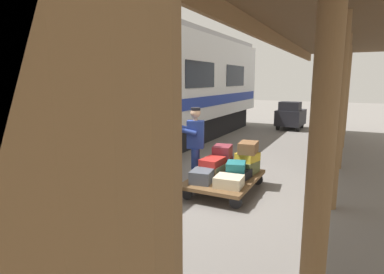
# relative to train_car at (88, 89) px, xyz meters

# --- Properties ---
(ground_plane) EXTENTS (60.00, 60.00, 0.00)m
(ground_plane) POSITION_rel_train_car_xyz_m (-3.35, -0.00, -2.06)
(ground_plane) COLOR slate
(platform_canopy) EXTENTS (3.20, 18.29, 3.56)m
(platform_canopy) POSITION_rel_train_car_xyz_m (-5.63, 0.00, 1.19)
(platform_canopy) COLOR brown
(platform_canopy) RESTS_ON ground_plane
(train_car) EXTENTS (3.02, 19.68, 4.00)m
(train_car) POSITION_rel_train_car_xyz_m (0.00, 0.00, 0.00)
(train_car) COLOR silver
(train_car) RESTS_ON ground_plane
(luggage_cart) EXTENTS (1.24, 1.85, 0.31)m
(luggage_cart) POSITION_rel_train_car_xyz_m (-3.70, 0.07, -1.80)
(luggage_cart) COLOR brown
(luggage_cart) RESTS_ON ground_plane
(suitcase_slate_roller) EXTENTS (0.46, 0.52, 0.24)m
(suitcase_slate_roller) POSITION_rel_train_car_xyz_m (-3.42, 0.58, -1.63)
(suitcase_slate_roller) COLOR #4C515B
(suitcase_slate_roller) RESTS_ON luggage_cart
(suitcase_olive_duffel) EXTENTS (0.53, 0.59, 0.26)m
(suitcase_olive_duffel) POSITION_rel_train_car_xyz_m (-3.98, -0.43, -1.62)
(suitcase_olive_duffel) COLOR brown
(suitcase_olive_duffel) RESTS_ON luggage_cart
(suitcase_cream_canvas) EXTENTS (0.54, 0.48, 0.20)m
(suitcase_cream_canvas) POSITION_rel_train_car_xyz_m (-3.98, 0.58, -1.65)
(suitcase_cream_canvas) COLOR beige
(suitcase_cream_canvas) RESTS_ON luggage_cart
(suitcase_tan_vintage) EXTENTS (0.45, 0.57, 0.23)m
(suitcase_tan_vintage) POSITION_rel_train_car_xyz_m (-3.42, 0.07, -1.64)
(suitcase_tan_vintage) COLOR tan
(suitcase_tan_vintage) RESTS_ON luggage_cart
(suitcase_maroon_trunk) EXTENTS (0.39, 0.49, 0.28)m
(suitcase_maroon_trunk) POSITION_rel_train_car_xyz_m (-3.42, -0.43, -1.61)
(suitcase_maroon_trunk) COLOR maroon
(suitcase_maroon_trunk) RESTS_ON luggage_cart
(suitcase_black_hardshell) EXTENTS (0.45, 0.64, 0.17)m
(suitcase_black_hardshell) POSITION_rel_train_car_xyz_m (-3.98, 0.07, -1.67)
(suitcase_black_hardshell) COLOR black
(suitcase_black_hardshell) RESTS_ON luggage_cart
(suitcase_red_plastic) EXTENTS (0.41, 0.58, 0.15)m
(suitcase_red_plastic) POSITION_rel_train_car_xyz_m (-3.43, 0.09, -1.45)
(suitcase_red_plastic) COLOR #AD231E
(suitcase_red_plastic) RESTS_ON suitcase_tan_vintage
(suitcase_yellow_case) EXTENTS (0.49, 0.51, 0.18)m
(suitcase_yellow_case) POSITION_rel_train_car_xyz_m (-4.01, -0.45, -1.40)
(suitcase_yellow_case) COLOR gold
(suitcase_yellow_case) RESTS_ON suitcase_olive_duffel
(suitcase_burgundy_valise) EXTENTS (0.44, 0.54, 0.26)m
(suitcase_burgundy_valise) POSITION_rel_train_car_xyz_m (-3.43, -0.46, -1.34)
(suitcase_burgundy_valise) COLOR maroon
(suitcase_burgundy_valise) RESTS_ON suitcase_maroon_trunk
(suitcase_teal_softside) EXTENTS (0.45, 0.51, 0.18)m
(suitcase_teal_softside) POSITION_rel_train_car_xyz_m (-3.94, 0.10, -1.49)
(suitcase_teal_softside) COLOR #1E666B
(suitcase_teal_softside) RESTS_ON suitcase_black_hardshell
(suitcase_brown_leather) EXTENTS (0.41, 0.55, 0.23)m
(suitcase_brown_leather) POSITION_rel_train_car_xyz_m (-4.02, -0.45, -1.20)
(suitcase_brown_leather) COLOR brown
(suitcase_brown_leather) RESTS_ON suitcase_yellow_case
(porter_in_overalls) EXTENTS (0.73, 0.57, 1.70)m
(porter_in_overalls) POSITION_rel_train_car_xyz_m (-2.93, -0.09, -1.14)
(porter_in_overalls) COLOR navy
(porter_in_overalls) RESTS_ON ground_plane
(porter_by_door) EXTENTS (0.67, 0.44, 1.70)m
(porter_by_door) POSITION_rel_train_car_xyz_m (-1.83, 0.38, -1.14)
(porter_by_door) COLOR #332D28
(porter_by_door) RESTS_ON ground_plane
(baggage_tug) EXTENTS (1.20, 1.76, 1.30)m
(baggage_tug) POSITION_rel_train_car_xyz_m (-3.44, -9.21, -1.43)
(baggage_tug) COLOR black
(baggage_tug) RESTS_ON ground_plane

